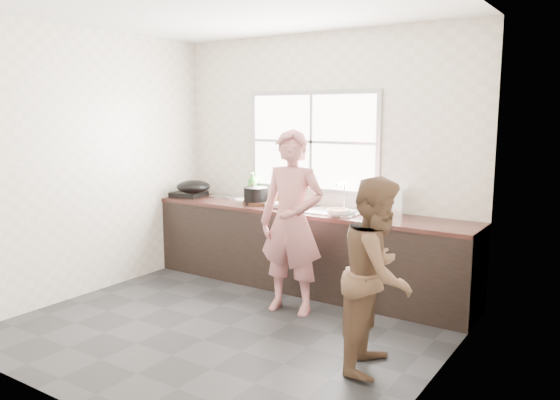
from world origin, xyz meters
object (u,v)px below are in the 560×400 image
Objects in this scene: bowl_mince at (277,205)px; bowl_crabs at (338,213)px; woman at (292,228)px; bowl_held at (348,212)px; bottle_brown_short at (280,197)px; cutting_board at (259,202)px; pot_lid_left at (235,198)px; plate_food at (245,200)px; dish_rack at (390,200)px; burner at (189,194)px; pot_lid_right at (221,196)px; bottle_brown_tall at (253,194)px; wok at (193,187)px; black_pot at (256,196)px; bottle_green at (253,185)px; person_side at (378,274)px; glass_jar at (253,197)px.

bowl_mince is 1.28× the size of bowl_crabs.
woman is 0.81m from bowl_mince.
woman is 0.66m from bowl_held.
bottle_brown_short reaches higher than bowl_held.
cutting_board is 0.51m from pot_lid_left.
dish_rack is (1.70, 0.14, 0.12)m from plate_food.
burner is 0.39m from pot_lid_right.
woman reaches higher than cutting_board.
pot_lid_right is at bearing 27.49° from burner.
dish_rack is (0.59, 0.90, 0.19)m from woman.
pot_lid_left is (-0.72, 0.11, -0.09)m from bottle_brown_short.
bottle_brown_tall reaches higher than burner.
plate_food is 0.67m from wok.
woman reaches higher than bowl_held.
pot_lid_left is (-0.47, 0.23, -0.09)m from black_pot.
bowl_crabs is 0.68× the size of black_pot.
bowl_crabs is at bearing -17.01° from bottle_green.
cutting_board reaches higher than pot_lid_right.
black_pot is 1.04× the size of pot_lid_right.
wok reaches higher than cutting_board.
pot_lid_right is (-0.44, -0.06, -0.16)m from bottle_green.
bowl_crabs is 0.87m from bottle_brown_short.
bowl_mince is 1.35m from burner.
bowl_crabs is 0.56m from dish_rack.
dish_rack reaches higher than pot_lid_left.
woman is 8.15× the size of bowl_held.
person_side reaches higher than dish_rack.
burner is at bearing -172.44° from glass_jar.
cutting_board is at bearing 0.20° from burner.
wok is (-0.80, -0.10, 0.03)m from bottle_brown_tall.
person_side reaches higher than bowl_mince.
bottle_brown_short is (0.25, 0.12, -0.00)m from black_pot.
black_pot is 0.53m from pot_lid_left.
woman is 6.78× the size of pot_lid_left.
bowl_mince is at bearing -68.93° from bottle_brown_short.
wok is at bearing -164.86° from plate_food.
dish_rack is at bearing 5.52° from burner.
woman reaches higher than black_pot.
pot_lid_left and pot_lid_right have the same top height.
wok is at bearing 58.04° from person_side.
bowl_mince is 1.20m from wok.
plate_food is 0.97× the size of pot_lid_right.
bowl_mince is at bearing -16.61° from plate_food.
person_side is at bearing -34.21° from bottle_green.
woman is 6.28× the size of pot_lid_right.
bowl_mince is 0.64× the size of dish_rack.
dish_rack reaches higher than plate_food.
bottle_brown_short reaches higher than bowl_crabs.
woman is at bearing -19.03° from burner.
plate_food is at bearing -22.25° from pot_lid_left.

